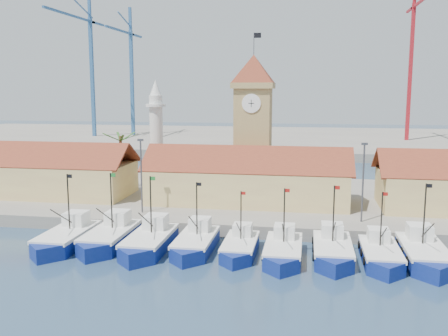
% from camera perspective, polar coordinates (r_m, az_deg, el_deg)
% --- Properties ---
extents(ground, '(400.00, 400.00, 0.00)m').
position_cam_1_polar(ground, '(48.42, -0.22, -10.79)').
color(ground, '#1B374A').
rests_on(ground, ground).
extents(quay, '(140.00, 32.00, 1.50)m').
position_cam_1_polar(quay, '(71.07, 3.09, -3.75)').
color(quay, gray).
rests_on(quay, ground).
extents(terminal, '(240.00, 80.00, 2.00)m').
position_cam_1_polar(terminal, '(155.85, 6.72, 3.24)').
color(terminal, gray).
rests_on(terminal, ground).
extents(boat_0, '(3.88, 10.64, 8.05)m').
position_cam_1_polar(boat_0, '(55.33, -17.63, -7.77)').
color(boat_0, navy).
rests_on(boat_0, ground).
extents(boat_1, '(3.92, 10.74, 8.12)m').
position_cam_1_polar(boat_1, '(54.41, -13.01, -7.85)').
color(boat_1, navy).
rests_on(boat_1, ground).
extents(boat_2, '(3.88, 10.64, 8.05)m').
position_cam_1_polar(boat_2, '(52.06, -8.61, -8.50)').
color(boat_2, navy).
rests_on(boat_2, ground).
extents(boat_3, '(3.59, 9.84, 7.45)m').
position_cam_1_polar(boat_3, '(51.43, -3.32, -8.70)').
color(boat_3, navy).
rests_on(boat_3, ground).
extents(boat_4, '(3.22, 8.83, 6.68)m').
position_cam_1_polar(boat_4, '(50.45, 1.80, -9.14)').
color(boat_4, navy).
rests_on(boat_4, ground).
extents(boat_5, '(3.52, 9.64, 7.30)m').
position_cam_1_polar(boat_5, '(49.32, 6.76, -9.55)').
color(boat_5, navy).
rests_on(boat_5, ground).
extents(boat_6, '(3.66, 10.03, 7.59)m').
position_cam_1_polar(boat_6, '(50.11, 12.32, -9.36)').
color(boat_6, navy).
rests_on(boat_6, ground).
extents(boat_7, '(3.46, 9.47, 7.16)m').
position_cam_1_polar(boat_7, '(50.24, 17.50, -9.58)').
color(boat_7, navy).
rests_on(boat_7, ground).
extents(boat_8, '(3.87, 10.60, 8.02)m').
position_cam_1_polar(boat_8, '(51.51, 21.91, -9.26)').
color(boat_8, navy).
rests_on(boat_8, ground).
extents(hall_left, '(31.20, 10.13, 7.61)m').
position_cam_1_polar(hall_left, '(77.13, -21.60, -0.91)').
color(hall_left, '#DFCC7A').
rests_on(hall_left, quay).
extents(hall_center, '(27.04, 10.13, 7.61)m').
position_cam_1_polar(hall_center, '(66.52, 2.72, -1.77)').
color(hall_center, '#DFCC7A').
rests_on(hall_center, quay).
extents(clock_tower, '(5.80, 5.80, 22.70)m').
position_cam_1_polar(clock_tower, '(71.46, 3.35, 5.41)').
color(clock_tower, tan).
rests_on(clock_tower, quay).
extents(minaret, '(3.00, 3.00, 16.30)m').
position_cam_1_polar(minaret, '(76.67, -7.73, 3.91)').
color(minaret, silver).
rests_on(minaret, quay).
extents(palm_tree, '(5.60, 5.03, 8.39)m').
position_cam_1_polar(palm_tree, '(76.82, -11.69, 1.20)').
color(palm_tree, brown).
rests_on(palm_tree, quay).
extents(lamp_posts, '(80.70, 0.25, 9.03)m').
position_cam_1_polar(lamp_posts, '(58.21, 2.28, -0.83)').
color(lamp_posts, '#3F3F44').
rests_on(lamp_posts, quay).
extents(crane_blue_far, '(1.00, 37.32, 42.82)m').
position_cam_1_polar(crane_blue_far, '(159.48, -15.24, 12.16)').
color(crane_blue_far, '#2F5D8F').
rests_on(crane_blue_far, terminal).
extents(crane_blue_near, '(1.00, 29.61, 39.57)m').
position_cam_1_polar(crane_blue_near, '(161.86, -10.66, 11.41)').
color(crane_blue_near, '#2F5D8F').
rests_on(crane_blue_near, terminal).
extents(crane_red_right, '(1.00, 35.84, 45.06)m').
position_cam_1_polar(crane_red_right, '(151.12, 20.77, 12.52)').
color(crane_red_right, '#A61922').
rests_on(crane_red_right, terminal).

